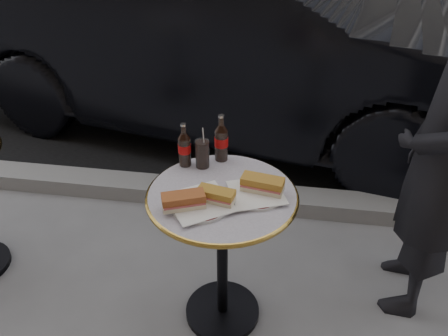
# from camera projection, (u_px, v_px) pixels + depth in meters

# --- Properties ---
(ground) EXTENTS (80.00, 80.00, 0.00)m
(ground) POSITION_uv_depth(u_px,v_px,m) (222.00, 312.00, 2.16)
(ground) COLOR gray
(ground) RESTS_ON ground
(asphalt_road) EXTENTS (40.00, 8.00, 0.00)m
(asphalt_road) POSITION_uv_depth(u_px,v_px,m) (276.00, 33.00, 6.32)
(asphalt_road) COLOR black
(asphalt_road) RESTS_ON ground
(curb) EXTENTS (40.00, 0.20, 0.12)m
(curb) POSITION_uv_depth(u_px,v_px,m) (243.00, 197.00, 2.88)
(curb) COLOR gray
(curb) RESTS_ON ground
(bistro_table) EXTENTS (0.62, 0.62, 0.73)m
(bistro_table) POSITION_uv_depth(u_px,v_px,m) (222.00, 259.00, 1.96)
(bistro_table) COLOR #BAB2C4
(bistro_table) RESTS_ON ground
(plate_left) EXTENTS (0.31, 0.31, 0.01)m
(plate_left) POSITION_uv_depth(u_px,v_px,m) (200.00, 204.00, 1.69)
(plate_left) COLOR silver
(plate_left) RESTS_ON bistro_table
(plate_right) EXTENTS (0.25, 0.25, 0.01)m
(plate_right) POSITION_uv_depth(u_px,v_px,m) (256.00, 194.00, 1.75)
(plate_right) COLOR silver
(plate_right) RESTS_ON bistro_table
(sandwich_left_a) EXTENTS (0.18, 0.13, 0.06)m
(sandwich_left_a) POSITION_uv_depth(u_px,v_px,m) (184.00, 201.00, 1.65)
(sandwich_left_a) COLOR #A35329
(sandwich_left_a) RESTS_ON plate_left
(sandwich_left_b) EXTENTS (0.16, 0.10, 0.05)m
(sandwich_left_b) POSITION_uv_depth(u_px,v_px,m) (216.00, 196.00, 1.68)
(sandwich_left_b) COLOR #B3802D
(sandwich_left_b) RESTS_ON plate_left
(sandwich_right) EXTENTS (0.18, 0.11, 0.06)m
(sandwich_right) POSITION_uv_depth(u_px,v_px,m) (262.00, 185.00, 1.74)
(sandwich_right) COLOR #B67E2E
(sandwich_right) RESTS_ON plate_right
(cola_bottle_left) EXTENTS (0.06, 0.06, 0.20)m
(cola_bottle_left) POSITION_uv_depth(u_px,v_px,m) (184.00, 145.00, 1.89)
(cola_bottle_left) COLOR black
(cola_bottle_left) RESTS_ON bistro_table
(cola_bottle_right) EXTENTS (0.07, 0.07, 0.22)m
(cola_bottle_right) POSITION_uv_depth(u_px,v_px,m) (221.00, 138.00, 1.93)
(cola_bottle_right) COLOR black
(cola_bottle_right) RESTS_ON bistro_table
(cola_glass) EXTENTS (0.07, 0.07, 0.13)m
(cola_glass) POSITION_uv_depth(u_px,v_px,m) (202.00, 154.00, 1.90)
(cola_glass) COLOR black
(cola_glass) RESTS_ON bistro_table
(parked_car) EXTENTS (2.52, 4.91, 1.54)m
(parked_car) POSITION_uv_depth(u_px,v_px,m) (229.00, 38.00, 3.47)
(parked_car) COLOR black
(parked_car) RESTS_ON ground
(pedestrian) EXTENTS (0.45, 0.62, 1.58)m
(pedestrian) POSITION_uv_depth(u_px,v_px,m) (440.00, 162.00, 1.85)
(pedestrian) COLOR black
(pedestrian) RESTS_ON ground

